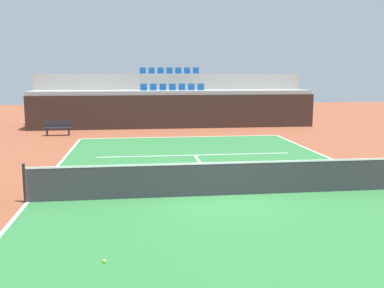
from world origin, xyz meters
The scene contains 14 objects.
ground_plane centered at (0.00, 0.00, 0.00)m, with size 80.00×80.00×0.00m, color brown.
court_surface centered at (0.00, 0.00, 0.01)m, with size 11.00×24.00×0.01m, color #2D7238.
baseline_far centered at (0.00, 11.95, 0.01)m, with size 11.00×0.10×0.00m, color white.
sideline_left centered at (-5.45, 0.00, 0.01)m, with size 0.10×24.00×0.00m, color white.
service_line_far centered at (0.00, 6.40, 0.01)m, with size 8.26×0.10×0.00m, color white.
centre_service_line centered at (0.00, 3.20, 0.01)m, with size 0.10×6.40×0.00m, color white.
back_wall centered at (0.00, 15.95, 1.07)m, with size 18.36×0.30×2.13m, color black.
stands_tier_lower centered at (0.00, 17.30, 1.19)m, with size 18.36×2.40×2.39m, color #9E9E99.
stands_tier_upper centered at (0.00, 19.70, 1.74)m, with size 18.36×2.40×3.48m, color #9E9E99.
seating_row_lower centered at (0.00, 17.40, 2.51)m, with size 4.26×0.44×0.44m.
seating_row_upper centered at (0.00, 19.80, 3.60)m, with size 4.26×0.44×0.44m.
tennis_net centered at (0.00, 0.00, 0.51)m, with size 11.08×0.08×1.07m.
player_bench centered at (-6.86, 13.51, 0.51)m, with size 1.50×0.40×0.85m.
tennis_ball_0 centered at (-3.11, -4.23, 0.04)m, with size 0.07×0.07×0.07m, color #CCE033.
Camera 1 is at (-2.50, -12.05, 3.45)m, focal length 41.29 mm.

